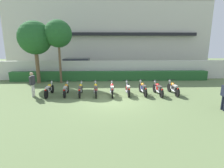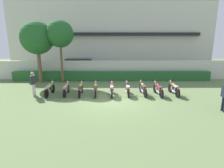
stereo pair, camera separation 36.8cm
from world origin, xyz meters
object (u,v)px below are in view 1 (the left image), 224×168
(inspector_person, at_px, (32,82))
(motorcycle_in_row_8, at_px, (173,88))
(motorcycle_in_row_2, at_px, (81,89))
(motorcycle_in_row_7, at_px, (158,89))
(parked_car, at_px, (78,67))
(motorcycle_in_row_6, at_px, (143,88))
(tree_near_inspector, at_px, (35,38))
(motorcycle_in_row_4, at_px, (112,89))
(tree_far_side, at_px, (58,34))
(motorcycle_in_row_5, at_px, (128,89))
(motorcycle_in_row_3, at_px, (96,89))
(motorcycle_in_row_0, at_px, (49,89))
(motorcycle_in_row_1, at_px, (66,89))

(inspector_person, bearing_deg, motorcycle_in_row_8, 0.97)
(motorcycle_in_row_2, xyz_separation_m, motorcycle_in_row_7, (5.39, -0.09, 0.01))
(motorcycle_in_row_2, bearing_deg, parked_car, 7.80)
(parked_car, relative_size, motorcycle_in_row_6, 2.34)
(tree_near_inspector, xyz_separation_m, inspector_person, (1.13, -4.19, -2.96))
(motorcycle_in_row_4, bearing_deg, tree_near_inspector, 57.81)
(tree_far_side, bearing_deg, motorcycle_in_row_7, -28.41)
(tree_near_inspector, relative_size, inspector_person, 3.24)
(parked_car, xyz_separation_m, tree_far_side, (-1.04, -3.77, 3.37))
(motorcycle_in_row_5, distance_m, motorcycle_in_row_6, 1.08)
(tree_far_side, distance_m, motorcycle_in_row_6, 8.67)
(motorcycle_in_row_7, bearing_deg, motorcycle_in_row_3, 84.72)
(tree_near_inspector, xyz_separation_m, motorcycle_in_row_4, (6.49, -4.17, -3.50))
(motorcycle_in_row_0, height_order, motorcycle_in_row_1, motorcycle_in_row_0)
(inspector_person, bearing_deg, parked_car, 76.47)
(tree_far_side, xyz_separation_m, motorcycle_in_row_5, (5.59, -4.04, -3.86))
(tree_near_inspector, height_order, motorcycle_in_row_5, tree_near_inspector)
(parked_car, relative_size, motorcycle_in_row_0, 2.38)
(tree_far_side, height_order, motorcycle_in_row_1, tree_far_side)
(tree_far_side, xyz_separation_m, motorcycle_in_row_2, (2.31, -4.07, -3.86))
(motorcycle_in_row_0, distance_m, motorcycle_in_row_5, 5.43)
(motorcycle_in_row_3, height_order, motorcycle_in_row_6, motorcycle_in_row_6)
(motorcycle_in_row_4, height_order, motorcycle_in_row_6, same)
(motorcycle_in_row_6, xyz_separation_m, motorcycle_in_row_7, (1.03, -0.17, -0.01))
(parked_car, bearing_deg, motorcycle_in_row_5, -58.57)
(motorcycle_in_row_0, relative_size, motorcycle_in_row_8, 0.98)
(motorcycle_in_row_2, bearing_deg, tree_near_inspector, 45.31)
(motorcycle_in_row_1, bearing_deg, motorcycle_in_row_8, -91.83)
(tree_far_side, xyz_separation_m, motorcycle_in_row_7, (7.70, -4.17, -3.85))
(motorcycle_in_row_0, distance_m, motorcycle_in_row_4, 4.33)
(motorcycle_in_row_8, bearing_deg, parked_car, 41.80)
(parked_car, xyz_separation_m, motorcycle_in_row_8, (7.78, -7.80, -0.48))
(tree_far_side, height_order, motorcycle_in_row_6, tree_far_side)
(motorcycle_in_row_2, bearing_deg, inspector_person, 90.89)
(motorcycle_in_row_6, bearing_deg, tree_near_inspector, 61.65)
(motorcycle_in_row_3, bearing_deg, motorcycle_in_row_8, -93.42)
(tree_near_inspector, height_order, motorcycle_in_row_0, tree_near_inspector)
(motorcycle_in_row_4, distance_m, motorcycle_in_row_8, 4.34)
(motorcycle_in_row_2, relative_size, motorcycle_in_row_7, 0.98)
(motorcycle_in_row_3, height_order, motorcycle_in_row_4, motorcycle_in_row_4)
(motorcycle_in_row_1, bearing_deg, motorcycle_in_row_0, 89.87)
(motorcycle_in_row_7, relative_size, inspector_person, 1.14)
(parked_car, distance_m, motorcycle_in_row_7, 10.37)
(motorcycle_in_row_3, distance_m, motorcycle_in_row_7, 4.34)
(motorcycle_in_row_2, height_order, motorcycle_in_row_7, motorcycle_in_row_7)
(tree_far_side, xyz_separation_m, inspector_person, (-0.87, -4.20, -3.31))
(parked_car, xyz_separation_m, motorcycle_in_row_0, (-0.88, -7.84, -0.49))
(motorcycle_in_row_3, height_order, motorcycle_in_row_8, motorcycle_in_row_8)
(motorcycle_in_row_0, bearing_deg, parked_car, -5.65)
(motorcycle_in_row_3, distance_m, motorcycle_in_row_4, 1.13)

